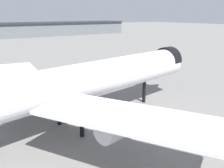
# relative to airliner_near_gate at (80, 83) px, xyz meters

# --- Properties ---
(ground) EXTENTS (900.00, 900.00, 0.00)m
(ground) POSITION_rel_airliner_near_gate_xyz_m (3.70, -0.13, -7.97)
(ground) COLOR slate
(airliner_near_gate) EXTENTS (62.44, 56.25, 18.08)m
(airliner_near_gate) POSITION_rel_airliner_near_gate_xyz_m (0.00, 0.00, 0.00)
(airliner_near_gate) COLOR white
(airliner_near_gate) RESTS_ON ground
(terminal_building) EXTENTS (187.04, 28.15, 22.36)m
(terminal_building) POSITION_rel_airliner_near_gate_xyz_m (48.17, 191.12, -1.69)
(terminal_building) COLOR slate
(terminal_building) RESTS_ON ground
(service_truck_front) EXTENTS (3.25, 5.78, 3.00)m
(service_truck_front) POSITION_rel_airliner_near_gate_xyz_m (16.69, 33.39, -6.38)
(service_truck_front) COLOR black
(service_truck_front) RESTS_ON ground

